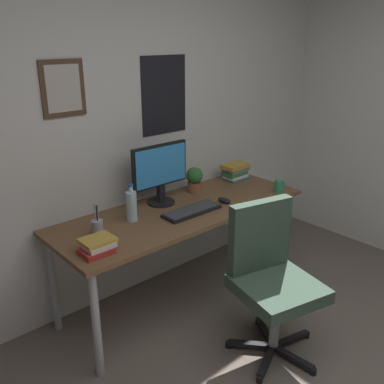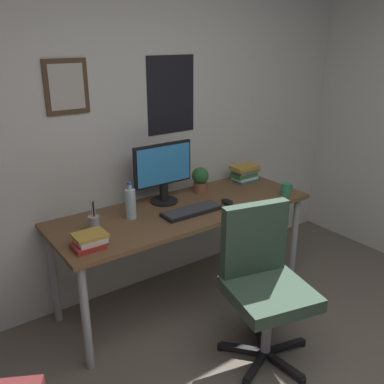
% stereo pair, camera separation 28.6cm
% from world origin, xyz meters
% --- Properties ---
extents(wall_back, '(4.40, 0.10, 2.60)m').
position_xyz_m(wall_back, '(-0.00, 2.15, 1.30)').
color(wall_back, silver).
rests_on(wall_back, ground_plane).
extents(desk, '(1.87, 0.68, 0.73)m').
position_xyz_m(desk, '(0.24, 1.73, 0.66)').
color(desk, brown).
rests_on(desk, ground_plane).
extents(office_chair, '(0.58, 0.58, 0.95)m').
position_xyz_m(office_chair, '(0.29, 0.98, 0.53)').
color(office_chair, '#334738').
rests_on(office_chair, ground_plane).
extents(monitor, '(0.46, 0.20, 0.43)m').
position_xyz_m(monitor, '(0.18, 1.91, 0.97)').
color(monitor, black).
rests_on(monitor, desk).
extents(keyboard, '(0.43, 0.15, 0.03)m').
position_xyz_m(keyboard, '(0.23, 1.63, 0.74)').
color(keyboard, black).
rests_on(keyboard, desk).
extents(computer_mouse, '(0.06, 0.11, 0.04)m').
position_xyz_m(computer_mouse, '(0.53, 1.61, 0.75)').
color(computer_mouse, black).
rests_on(computer_mouse, desk).
extents(water_bottle, '(0.07, 0.07, 0.25)m').
position_xyz_m(water_bottle, '(-0.15, 1.79, 0.84)').
color(water_bottle, silver).
rests_on(water_bottle, desk).
extents(coffee_mug_near, '(0.11, 0.07, 0.10)m').
position_xyz_m(coffee_mug_near, '(1.01, 1.49, 0.78)').
color(coffee_mug_near, '#2D8C59').
rests_on(coffee_mug_near, desk).
extents(potted_plant, '(0.13, 0.13, 0.19)m').
position_xyz_m(potted_plant, '(0.53, 1.93, 0.84)').
color(potted_plant, brown).
rests_on(potted_plant, desk).
extents(pen_cup, '(0.07, 0.07, 0.20)m').
position_xyz_m(pen_cup, '(-0.42, 1.76, 0.78)').
color(pen_cup, '#9EA0A5').
rests_on(pen_cup, desk).
extents(book_stack_left, '(0.20, 0.16, 0.08)m').
position_xyz_m(book_stack_left, '(-0.54, 1.55, 0.77)').
color(book_stack_left, '#B22D28').
rests_on(book_stack_left, desk).
extents(book_stack_right, '(0.23, 0.15, 0.14)m').
position_xyz_m(book_stack_right, '(0.98, 1.92, 0.80)').
color(book_stack_right, '#26727A').
rests_on(book_stack_right, desk).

